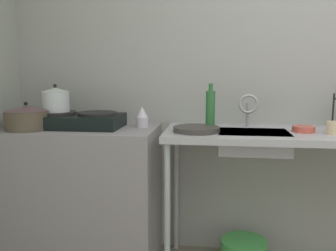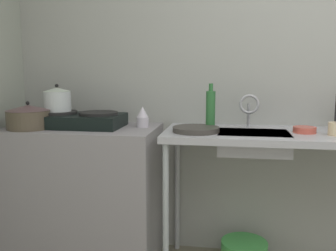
{
  "view_description": "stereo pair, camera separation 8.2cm",
  "coord_description": "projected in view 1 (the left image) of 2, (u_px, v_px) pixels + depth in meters",
  "views": [
    {
      "loc": [
        -0.9,
        -0.9,
        1.29
      ],
      "look_at": [
        -1.19,
        1.38,
        0.94
      ],
      "focal_mm": 39.57,
      "sensor_mm": 36.0,
      "label": 1
    },
    {
      "loc": [
        -0.82,
        -0.89,
        1.29
      ],
      "look_at": [
        -1.19,
        1.38,
        0.94
      ],
      "focal_mm": 39.57,
      "sensor_mm": 36.0,
      "label": 2
    }
  ],
  "objects": [
    {
      "name": "pot_beside_stove",
      "position": [
        27.0,
        117.0,
        2.3
      ],
      "size": [
        0.27,
        0.27,
        0.18
      ],
      "color": "#4C4435",
      "rests_on": "counter_concrete"
    },
    {
      "name": "frying_pan",
      "position": [
        196.0,
        129.0,
        2.23
      ],
      "size": [
        0.28,
        0.28,
        0.03
      ],
      "primitive_type": "cylinder",
      "color": "#393631",
      "rests_on": "counter_sink"
    },
    {
      "name": "pot_on_left_burner",
      "position": [
        56.0,
        100.0,
        2.4
      ],
      "size": [
        0.18,
        0.18,
        0.18
      ],
      "color": "silver",
      "rests_on": "stove"
    },
    {
      "name": "counter_concrete",
      "position": [
        83.0,
        195.0,
        2.47
      ],
      "size": [
        0.98,
        0.57,
        0.92
      ],
      "primitive_type": "cube",
      "color": "gray",
      "rests_on": "ground"
    },
    {
      "name": "bottle_by_sink",
      "position": [
        210.0,
        109.0,
        2.32
      ],
      "size": [
        0.06,
        0.06,
        0.29
      ],
      "color": "#2A6832",
      "rests_on": "counter_sink"
    },
    {
      "name": "percolator",
      "position": [
        142.0,
        117.0,
        2.4
      ],
      "size": [
        0.08,
        0.08,
        0.14
      ],
      "color": "silver",
      "rests_on": "counter_concrete"
    },
    {
      "name": "cup_by_rack",
      "position": [
        335.0,
        128.0,
        2.14
      ],
      "size": [
        0.09,
        0.09,
        0.07
      ],
      "primitive_type": "cylinder",
      "color": "beige",
      "rests_on": "counter_sink"
    },
    {
      "name": "faucet",
      "position": [
        248.0,
        106.0,
        2.35
      ],
      "size": [
        0.13,
        0.07,
        0.22
      ],
      "color": "#A4A6AC",
      "rests_on": "counter_sink"
    },
    {
      "name": "small_bowl_on_drainboard",
      "position": [
        303.0,
        129.0,
        2.22
      ],
      "size": [
        0.13,
        0.13,
        0.04
      ],
      "primitive_type": "cylinder",
      "color": "#C14F41",
      "rests_on": "counter_sink"
    },
    {
      "name": "counter_sink",
      "position": [
        283.0,
        144.0,
        2.25
      ],
      "size": [
        1.44,
        0.57,
        0.92
      ],
      "color": "#A4A6AC",
      "rests_on": "ground"
    },
    {
      "name": "stove",
      "position": [
        77.0,
        120.0,
        2.4
      ],
      "size": [
        0.58,
        0.34,
        0.1
      ],
      "color": "black",
      "rests_on": "counter_concrete"
    },
    {
      "name": "sink_basin",
      "position": [
        253.0,
        142.0,
        2.24
      ],
      "size": [
        0.42,
        0.3,
        0.13
      ],
      "primitive_type": "cube",
      "color": "#A4A6AC",
      "rests_on": "counter_sink"
    }
  ]
}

